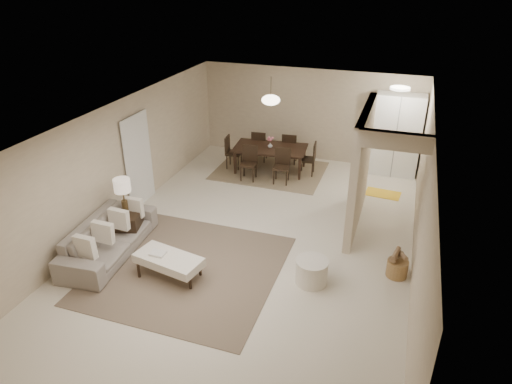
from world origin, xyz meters
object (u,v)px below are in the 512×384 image
(round_pouf, at_px, (312,272))
(pantry_cabinet, at_px, (396,135))
(wicker_basket, at_px, (397,268))
(sofa, at_px, (109,238))
(dining_table, at_px, (270,159))
(ottoman_bench, at_px, (169,260))
(side_table, at_px, (128,226))

(round_pouf, bearing_deg, pantry_cabinet, 79.27)
(wicker_basket, bearing_deg, sofa, -169.01)
(round_pouf, relative_size, wicker_basket, 1.55)
(wicker_basket, distance_m, dining_table, 5.03)
(wicker_basket, bearing_deg, pantry_cabinet, 95.04)
(sofa, height_order, round_pouf, sofa)
(dining_table, bearing_deg, pantry_cabinet, 10.72)
(sofa, bearing_deg, wicker_basket, -84.01)
(round_pouf, bearing_deg, ottoman_bench, -164.91)
(pantry_cabinet, distance_m, dining_table, 3.28)
(side_table, bearing_deg, ottoman_bench, -31.86)
(wicker_basket, height_order, dining_table, dining_table)
(pantry_cabinet, xyz_separation_m, sofa, (-4.80, -5.55, -0.71))
(side_table, relative_size, round_pouf, 0.97)
(sofa, distance_m, round_pouf, 3.83)
(pantry_cabinet, height_order, ottoman_bench, pantry_cabinet)
(pantry_cabinet, bearing_deg, round_pouf, -100.73)
(ottoman_bench, distance_m, wicker_basket, 4.00)
(pantry_cabinet, relative_size, wicker_basket, 5.73)
(round_pouf, height_order, dining_table, dining_table)
(pantry_cabinet, height_order, dining_table, pantry_cabinet)
(side_table, bearing_deg, pantry_cabinet, 46.44)
(side_table, distance_m, round_pouf, 3.77)
(ottoman_bench, bearing_deg, side_table, 158.57)
(wicker_basket, bearing_deg, side_table, -174.95)
(round_pouf, xyz_separation_m, wicker_basket, (1.39, 0.67, -0.07))
(side_table, relative_size, dining_table, 0.30)
(sofa, xyz_separation_m, ottoman_bench, (1.42, -0.30, 0.00))
(ottoman_bench, bearing_deg, pantry_cabinet, 70.45)
(round_pouf, relative_size, dining_table, 0.30)
(wicker_basket, relative_size, dining_table, 0.20)
(ottoman_bench, relative_size, round_pouf, 2.23)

